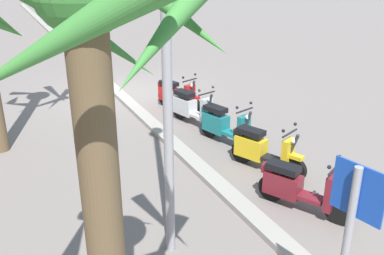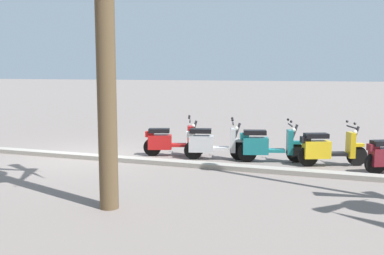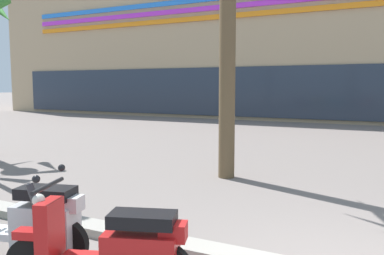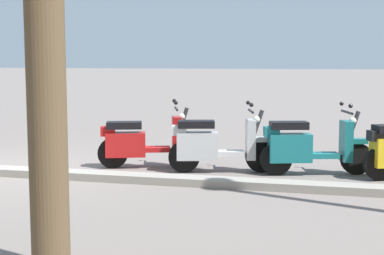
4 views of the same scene
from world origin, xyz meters
TOP-DOWN VIEW (x-y plane):
  - ground_plane at (0.00, 0.00)m, footprint 200.00×200.00m
  - curb_strip at (0.00, 0.23)m, footprint 60.00×0.36m
  - scooter_maroon_last_in_row at (-8.24, -0.68)m, footprint 1.66×0.96m
  - scooter_yellow_mid_centre at (-6.64, -1.00)m, footprint 1.72×0.90m
  - scooter_teal_lead_nearest at (-5.06, -0.97)m, footprint 1.79×0.78m
  - scooter_silver_far_back at (-3.55, -0.82)m, footprint 1.76×0.75m
  - scooter_red_gap_after_mid at (-2.26, -0.93)m, footprint 1.73×0.82m
  - crossing_sign at (-10.80, 0.83)m, footprint 0.59×0.17m
  - palm_tree_near_sign at (-10.18, 3.27)m, footprint 2.31×2.34m

SIDE VIEW (x-z plane):
  - ground_plane at x=0.00m, z-range 0.00..0.00m
  - curb_strip at x=0.00m, z-range 0.00..0.12m
  - scooter_red_gap_after_mid at x=-2.26m, z-range -0.15..1.03m
  - scooter_maroon_last_in_row at x=-8.24m, z-range -0.14..1.03m
  - scooter_yellow_mid_centre at x=-6.64m, z-range -0.13..1.05m
  - scooter_silver_far_back at x=-3.55m, z-range -0.12..1.05m
  - scooter_teal_lead_nearest at x=-5.06m, z-range -0.12..1.05m
  - crossing_sign at x=-10.80m, z-range 0.30..2.70m
  - palm_tree_near_sign at x=-10.18m, z-range 1.12..5.68m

